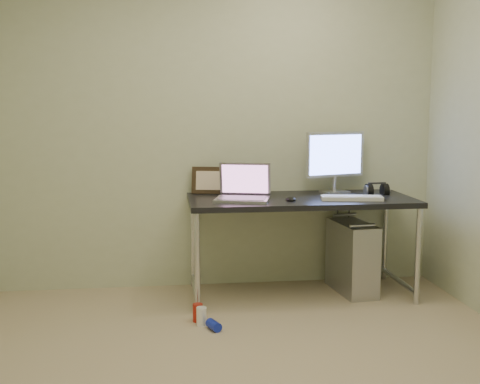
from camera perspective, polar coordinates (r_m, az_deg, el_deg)
The scene contains 17 objects.
floor at distance 3.30m, azimuth 0.45°, elevation -17.43°, with size 3.50×3.50×0.00m, color tan.
wall_back at distance 4.72m, azimuth -2.36°, elevation 6.01°, with size 3.50×0.02×2.50m, color beige.
desk at distance 4.51m, azimuth 5.76°, elevation -1.47°, with size 1.66×0.73×0.75m.
tower_computer at distance 4.73m, azimuth 10.57°, elevation -6.10°, with size 0.29×0.54×0.58m.
cable_a at distance 4.95m, azimuth 9.05°, elevation -3.90°, with size 0.01×0.01×0.70m, color black.
cable_b at distance 4.97m, azimuth 10.11°, elevation -4.14°, with size 0.01×0.01×0.72m, color black.
can_red at distance 4.09m, azimuth -4.03°, elevation -11.34°, with size 0.07×0.07×0.12m, color #B21F13.
can_white at distance 4.03m, azimuth -3.67°, elevation -11.68°, with size 0.07×0.07×0.12m, color white.
can_blue at distance 3.95m, azimuth -2.50°, elevation -12.52°, with size 0.06×0.06×0.11m, color #1627C1.
laptop at distance 4.37m, azimuth 0.32°, elevation 0.07°, with size 0.45×0.40×0.26m.
monitor at distance 4.75m, azimuth 9.02°, elevation 3.26°, with size 0.50×0.20×0.48m.
keyboard at distance 4.45m, azimuth 10.55°, elevation -0.55°, with size 0.44×0.14×0.03m, color silver.
mouse_right at distance 4.50m, azimuth 13.11°, elevation -0.48°, with size 0.07×0.11×0.04m, color black.
mouse_left at distance 4.34m, azimuth 4.84°, elevation -0.57°, with size 0.07×0.11×0.04m, color black.
headphones at distance 4.75m, azimuth 12.84°, elevation 0.15°, with size 0.17×0.11×0.12m.
picture_frame at distance 4.67m, azimuth -3.00°, elevation 1.11°, with size 0.26×0.03×0.21m, color black.
webcam at distance 4.73m, azimuth 0.70°, elevation 1.04°, with size 0.05×0.04×0.12m.
Camera 1 is at (-0.40, -2.95, 1.42)m, focal length 45.00 mm.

